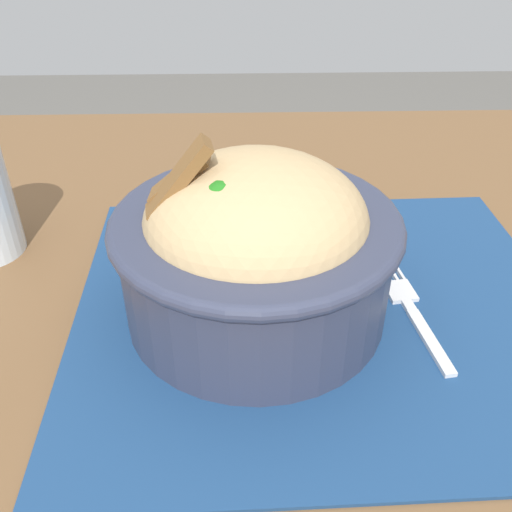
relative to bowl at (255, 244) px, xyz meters
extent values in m
cube|color=brown|center=(0.05, 0.03, -0.08)|extent=(1.17, 0.81, 0.03)
cube|color=navy|center=(0.05, 0.00, -0.06)|extent=(0.39, 0.35, 0.00)
cylinder|color=#2D3347|center=(0.00, 0.00, -0.02)|extent=(0.20, 0.20, 0.08)
torus|color=#2D3347|center=(0.00, 0.00, 0.02)|extent=(0.21, 0.21, 0.01)
ellipsoid|color=tan|center=(0.00, 0.00, 0.02)|extent=(0.21, 0.21, 0.09)
sphere|color=#1E6B19|center=(-0.02, -0.02, 0.04)|extent=(0.03, 0.03, 0.03)
sphere|color=#1E6B19|center=(-0.01, -0.01, 0.04)|extent=(0.03, 0.03, 0.03)
sphere|color=#1E6B19|center=(-0.04, 0.00, 0.04)|extent=(0.03, 0.03, 0.03)
cylinder|color=orange|center=(-0.01, 0.04, 0.04)|extent=(0.04, 0.01, 0.01)
cylinder|color=orange|center=(0.01, -0.03, 0.04)|extent=(0.04, 0.02, 0.01)
cylinder|color=orange|center=(0.02, -0.03, 0.04)|extent=(0.02, 0.02, 0.01)
cube|color=brown|center=(-0.05, 0.00, 0.05)|extent=(0.04, 0.02, 0.04)
cube|color=brown|center=(-0.05, -0.01, 0.06)|extent=(0.05, 0.03, 0.05)
cube|color=silver|center=(0.13, -0.04, -0.06)|extent=(0.02, 0.07, 0.00)
cube|color=silver|center=(0.12, 0.00, -0.06)|extent=(0.01, 0.01, 0.00)
cube|color=silver|center=(0.12, 0.02, -0.06)|extent=(0.03, 0.03, 0.00)
cube|color=silver|center=(0.12, 0.04, -0.06)|extent=(0.01, 0.02, 0.00)
cube|color=silver|center=(0.12, 0.04, -0.06)|extent=(0.01, 0.02, 0.00)
cube|color=silver|center=(0.11, 0.04, -0.06)|extent=(0.01, 0.02, 0.00)
cube|color=silver|center=(0.11, 0.04, -0.06)|extent=(0.01, 0.02, 0.00)
camera|label=1|loc=(-0.01, -0.34, 0.22)|focal=39.63mm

